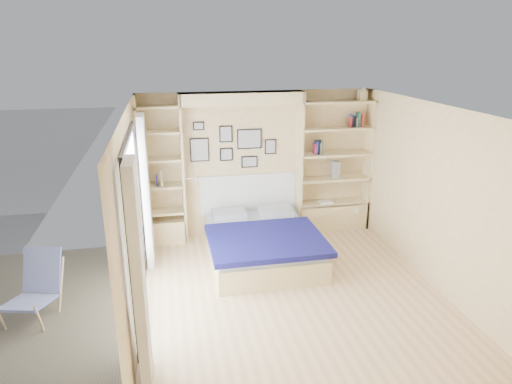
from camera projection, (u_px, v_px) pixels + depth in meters
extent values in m
plane|color=#E2B985|center=(291.00, 293.00, 6.23)|extent=(4.50, 4.50, 0.00)
plane|color=#E3C087|center=(258.00, 164.00, 7.93)|extent=(4.00, 0.00, 4.00)
plane|color=#E3C087|center=(369.00, 301.00, 3.74)|extent=(4.00, 0.00, 4.00)
plane|color=#E3C087|center=(132.00, 219.00, 5.46)|extent=(0.00, 4.50, 4.50)
plane|color=#E3C087|center=(435.00, 198.00, 6.21)|extent=(0.00, 4.50, 4.50)
plane|color=white|center=(296.00, 110.00, 5.44)|extent=(4.50, 4.50, 0.00)
cube|color=beige|center=(183.00, 170.00, 7.52)|extent=(0.04, 0.35, 2.50)
cube|color=beige|center=(299.00, 164.00, 7.90)|extent=(0.04, 0.35, 2.50)
cube|color=beige|center=(242.00, 98.00, 7.34)|extent=(2.00, 0.35, 0.20)
cube|color=beige|center=(368.00, 161.00, 8.14)|extent=(0.04, 0.35, 2.50)
cube|color=beige|center=(140.00, 173.00, 7.39)|extent=(0.04, 0.35, 2.50)
cube|color=beige|center=(332.00, 215.00, 8.33)|extent=(1.30, 0.35, 0.50)
cube|color=beige|center=(165.00, 231.00, 7.78)|extent=(0.70, 0.35, 0.40)
cube|color=black|center=(128.00, 138.00, 5.15)|extent=(0.04, 2.08, 0.06)
cube|color=black|center=(143.00, 307.00, 5.84)|extent=(0.04, 2.08, 0.06)
cube|color=black|center=(131.00, 270.00, 4.56)|extent=(0.04, 0.06, 2.20)
cube|color=black|center=(139.00, 203.00, 6.46)|extent=(0.04, 0.06, 2.20)
cube|color=silver|center=(135.00, 229.00, 5.50)|extent=(0.01, 2.00, 2.20)
cube|color=white|center=(139.00, 278.00, 4.30)|extent=(0.10, 0.45, 2.30)
cube|color=white|center=(146.00, 193.00, 6.72)|extent=(0.10, 0.45, 2.30)
cube|color=beige|center=(332.00, 202.00, 8.25)|extent=(1.30, 0.35, 0.04)
cube|color=beige|center=(334.00, 179.00, 8.11)|extent=(1.30, 0.35, 0.04)
cube|color=beige|center=(335.00, 154.00, 7.97)|extent=(1.30, 0.35, 0.04)
cube|color=beige|center=(337.00, 128.00, 7.83)|extent=(1.30, 0.35, 0.04)
cube|color=beige|center=(338.00, 102.00, 7.69)|extent=(1.30, 0.35, 0.04)
cube|color=beige|center=(164.00, 212.00, 7.67)|extent=(0.70, 0.35, 0.04)
cube|color=beige|center=(162.00, 186.00, 7.53)|extent=(0.70, 0.35, 0.04)
cube|color=beige|center=(160.00, 160.00, 7.39)|extent=(0.70, 0.35, 0.04)
cube|color=beige|center=(158.00, 132.00, 7.25)|extent=(0.70, 0.35, 0.04)
cube|color=beige|center=(157.00, 107.00, 7.12)|extent=(0.70, 0.35, 0.04)
cube|color=beige|center=(261.00, 249.00, 7.17)|extent=(1.60, 2.00, 0.35)
cube|color=#9BA1A9|center=(261.00, 235.00, 7.10)|extent=(1.56, 1.96, 0.10)
cube|color=#0F0F47|center=(266.00, 240.00, 6.76)|extent=(1.70, 1.40, 0.08)
cube|color=#9BA1A9|center=(229.00, 215.00, 7.64)|extent=(0.55, 0.40, 0.12)
cube|color=#9BA1A9|center=(276.00, 211.00, 7.79)|extent=(0.55, 0.40, 0.12)
cube|color=white|center=(248.00, 194.00, 8.03)|extent=(1.70, 0.04, 0.70)
cube|color=black|center=(200.00, 150.00, 7.62)|extent=(0.32, 0.02, 0.40)
cube|color=gray|center=(200.00, 150.00, 7.61)|extent=(0.28, 0.01, 0.36)
cube|color=black|center=(226.00, 134.00, 7.63)|extent=(0.22, 0.02, 0.28)
cube|color=gray|center=(226.00, 134.00, 7.62)|extent=(0.18, 0.01, 0.24)
cube|color=black|center=(226.00, 154.00, 7.74)|extent=(0.22, 0.02, 0.22)
cube|color=gray|center=(226.00, 154.00, 7.73)|extent=(0.18, 0.01, 0.18)
cube|color=black|center=(249.00, 139.00, 7.73)|extent=(0.42, 0.02, 0.34)
cube|color=gray|center=(249.00, 139.00, 7.72)|extent=(0.38, 0.01, 0.30)
cube|color=black|center=(249.00, 162.00, 7.86)|extent=(0.28, 0.02, 0.20)
cube|color=gray|center=(250.00, 162.00, 7.85)|extent=(0.24, 0.01, 0.16)
cube|color=black|center=(270.00, 147.00, 7.85)|extent=(0.20, 0.02, 0.26)
cube|color=gray|center=(271.00, 147.00, 7.84)|extent=(0.16, 0.01, 0.22)
cube|color=black|center=(199.00, 126.00, 7.49)|extent=(0.18, 0.02, 0.14)
cube|color=gray|center=(199.00, 126.00, 7.48)|extent=(0.14, 0.01, 0.10)
cylinder|color=silver|center=(192.00, 179.00, 7.52)|extent=(0.20, 0.02, 0.02)
cone|color=white|center=(198.00, 179.00, 7.54)|extent=(0.13, 0.12, 0.15)
cylinder|color=silver|center=(292.00, 173.00, 7.84)|extent=(0.20, 0.02, 0.02)
cone|color=white|center=(287.00, 174.00, 7.83)|extent=(0.13, 0.12, 0.15)
cube|color=#9C2545|center=(315.00, 149.00, 7.86)|extent=(0.02, 0.15, 0.18)
cube|color=navy|center=(316.00, 147.00, 7.86)|extent=(0.03, 0.15, 0.23)
cube|color=black|center=(318.00, 147.00, 7.86)|extent=(0.03, 0.15, 0.23)
cube|color=#BFB28C|center=(319.00, 148.00, 7.87)|extent=(0.04, 0.15, 0.20)
cube|color=#26593F|center=(321.00, 147.00, 7.87)|extent=(0.03, 0.15, 0.24)
cube|color=#A51E1E|center=(351.00, 122.00, 7.84)|extent=(0.02, 0.15, 0.18)
cube|color=navy|center=(351.00, 121.00, 7.83)|extent=(0.03, 0.15, 0.21)
cube|color=black|center=(354.00, 121.00, 7.85)|extent=(0.03, 0.15, 0.18)
cube|color=#BFB28C|center=(355.00, 122.00, 7.85)|extent=(0.04, 0.15, 0.17)
cube|color=#26593F|center=(358.00, 119.00, 7.85)|extent=(0.03, 0.15, 0.25)
cube|color=#A51E1E|center=(361.00, 120.00, 7.87)|extent=(0.03, 0.15, 0.22)
cube|color=navy|center=(157.00, 180.00, 7.48)|extent=(0.02, 0.15, 0.18)
cube|color=#BFB28C|center=(162.00, 179.00, 7.49)|extent=(0.03, 0.15, 0.21)
cube|color=beige|center=(362.00, 96.00, 7.73)|extent=(0.13, 0.13, 0.15)
cone|color=beige|center=(362.00, 89.00, 7.70)|extent=(0.20, 0.20, 0.08)
cube|color=slate|center=(336.00, 169.00, 8.06)|extent=(0.12, 0.12, 0.30)
cube|color=white|center=(326.00, 202.00, 8.16)|extent=(0.22, 0.16, 0.03)
cube|color=#736855|center=(6.00, 324.00, 5.55)|extent=(3.20, 4.00, 0.05)
cylinder|color=tan|center=(1.00, 318.00, 5.30)|extent=(0.06, 0.14, 0.42)
cylinder|color=tan|center=(39.00, 319.00, 5.28)|extent=(0.06, 0.14, 0.42)
cylinder|color=tan|center=(25.00, 285.00, 5.82)|extent=(0.11, 0.34, 0.68)
cylinder|color=tan|center=(61.00, 286.00, 5.80)|extent=(0.11, 0.34, 0.68)
cube|color=#2734A1|center=(28.00, 303.00, 5.46)|extent=(0.60, 0.67, 0.15)
cube|color=#2734A1|center=(42.00, 269.00, 5.77)|extent=(0.52, 0.34, 0.56)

